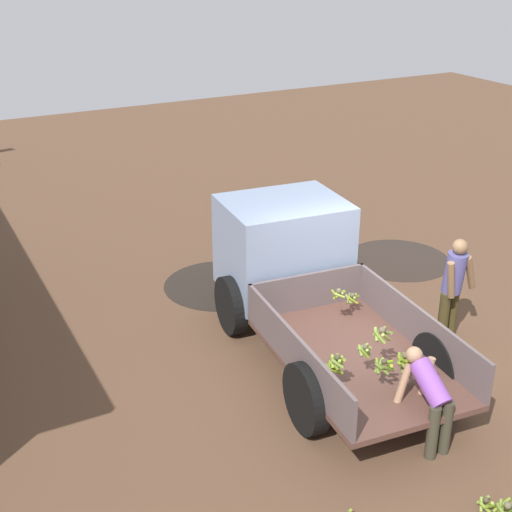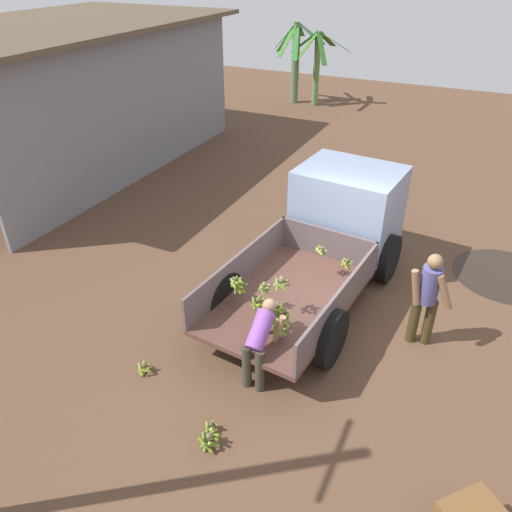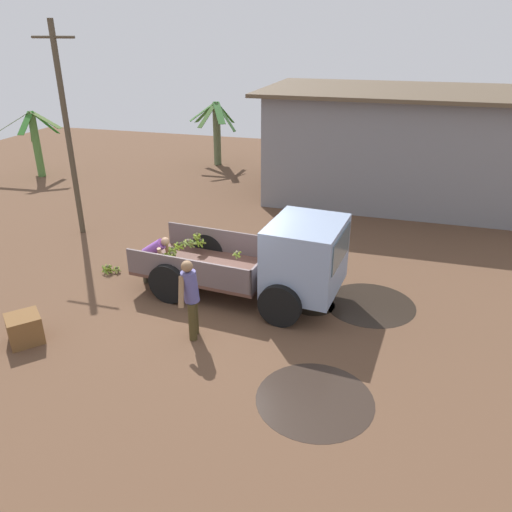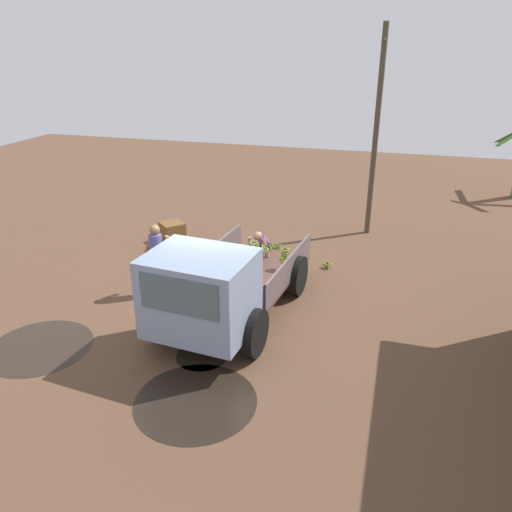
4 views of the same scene
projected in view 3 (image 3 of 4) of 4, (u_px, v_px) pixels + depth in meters
The scene contains 15 objects.
ground at pixel (223, 302), 11.30m from camera, with size 36.00×36.00×0.00m, color brown.
mud_patch_0 at pixel (313, 305), 11.17m from camera, with size 0.97×0.97×0.01m, color black.
mud_patch_1 at pixel (370, 304), 11.19m from camera, with size 2.02×2.02×0.01m, color black.
mud_patch_2 at pixel (315, 400), 8.31m from camera, with size 1.98×1.98×0.01m, color #2D221B.
cargo_truck at pixel (283, 260), 10.91m from camera, with size 4.84×2.51×1.96m.
warehouse_shed at pixel (423, 123), 17.13m from camera, with size 10.03×5.92×3.78m.
utility_pole at pixel (67, 131), 13.92m from camera, with size 1.29×0.16×5.89m.
banana_palm_2 at pixel (36, 142), 20.35m from camera, with size 2.63×2.06×2.65m.
banana_palm_3 at pixel (217, 131), 22.09m from camera, with size 2.13×2.40×2.77m.
person_foreground_visitor at pixel (190, 296), 9.66m from camera, with size 0.41×0.69×1.67m.
person_worker_loading at pixel (154, 255), 11.92m from camera, with size 0.72×0.58×1.19m.
banana_bunch_on_ground_0 at pixel (160, 249), 13.72m from camera, with size 0.24×0.25×0.19m.
banana_bunch_on_ground_1 at pixel (117, 269), 12.60m from camera, with size 0.20×0.20×0.17m.
banana_bunch_on_ground_2 at pixel (107, 269), 12.56m from camera, with size 0.29×0.28×0.24m.
wooden_crate_0 at pixel (25, 329), 9.76m from camera, with size 0.61×0.61×0.57m, color brown.
Camera 3 is at (3.45, -9.25, 5.63)m, focal length 35.00 mm.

